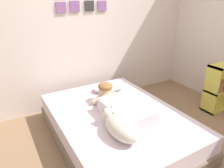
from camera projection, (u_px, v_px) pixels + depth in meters
name	position (u px, v px, depth m)	size (l,w,h in m)	color
ground_plane	(143.00, 156.00, 2.39)	(11.95, 11.95, 0.00)	#8C6B4C
back_wall	(82.00, 27.00, 3.21)	(3.97, 0.12, 2.50)	silver
bed	(117.00, 125.00, 2.64)	(1.45, 1.97, 0.37)	#726051
pillow	(109.00, 87.00, 3.16)	(0.52, 0.32, 0.11)	silver
person_lying	(120.00, 105.00, 2.51)	(0.43, 0.92, 0.27)	silver
dog	(120.00, 126.00, 2.12)	(0.26, 0.57, 0.21)	beige
coffee_cup	(110.00, 92.00, 3.01)	(0.12, 0.09, 0.07)	teal
cell_phone	(103.00, 110.00, 2.60)	(0.07, 0.14, 0.01)	black
bookshelf	(219.00, 88.00, 3.23)	(0.45, 0.24, 0.75)	#D8CC4C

